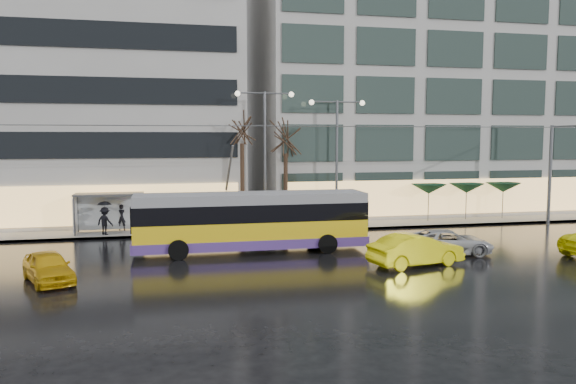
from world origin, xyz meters
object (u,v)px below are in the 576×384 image
object	(u,v)px
trolleybus	(251,223)
street_lamp_near	(265,140)
taxi_a	(48,267)
bus_shelter	(103,204)

from	to	relation	value
trolleybus	street_lamp_near	xyz separation A→B (m)	(2.06, 7.35, 4.44)
street_lamp_near	taxi_a	size ratio (longest dim) A/B	2.31
bus_shelter	taxi_a	size ratio (longest dim) A/B	1.07
taxi_a	trolleybus	bearing A→B (deg)	2.75
trolleybus	taxi_a	world-z (taller)	trolleybus
trolleybus	bus_shelter	size ratio (longest dim) A/B	2.96
bus_shelter	street_lamp_near	xyz separation A→B (m)	(10.38, 0.11, 4.03)
bus_shelter	street_lamp_near	size ratio (longest dim) A/B	0.47
bus_shelter	street_lamp_near	bearing A→B (deg)	0.63
street_lamp_near	trolleybus	bearing A→B (deg)	-105.63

